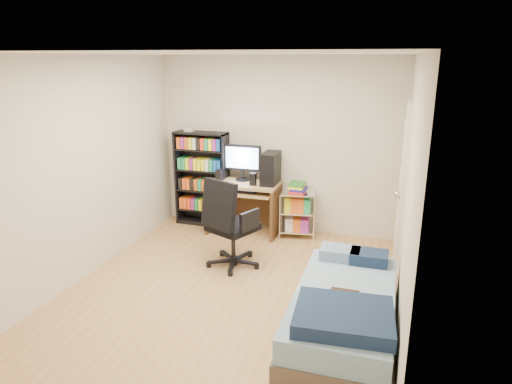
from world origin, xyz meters
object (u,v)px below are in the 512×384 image
(computer_desk, at_px, (251,187))
(office_chair, at_px, (230,239))
(bed, at_px, (344,311))
(media_shelf, at_px, (202,178))

(computer_desk, height_order, office_chair, computer_desk)
(computer_desk, relative_size, bed, 0.69)
(computer_desk, bearing_deg, media_shelf, 172.31)
(media_shelf, relative_size, office_chair, 1.32)
(bed, bearing_deg, computer_desk, 125.90)
(media_shelf, height_order, office_chair, media_shelf)
(media_shelf, distance_m, bed, 3.37)
(media_shelf, relative_size, bed, 0.80)
(office_chair, bearing_deg, computer_desk, 118.62)
(media_shelf, bearing_deg, bed, -43.81)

